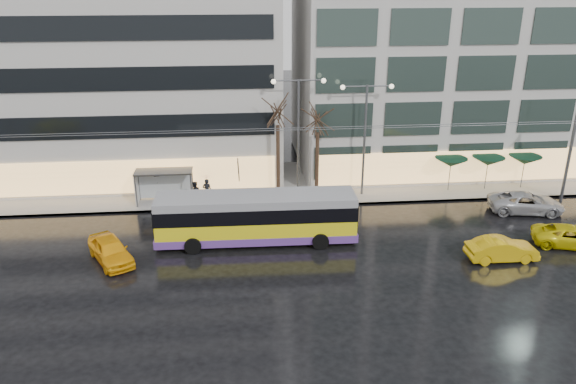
{
  "coord_description": "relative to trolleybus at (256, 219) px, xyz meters",
  "views": [
    {
      "loc": [
        -2.51,
        -29.03,
        16.37
      ],
      "look_at": [
        0.69,
        5.0,
        2.82
      ],
      "focal_mm": 35.0,
      "sensor_mm": 36.0,
      "label": 1
    }
  ],
  "objects": [
    {
      "name": "sedan_silver",
      "position": [
        19.61,
        2.98,
        -0.86
      ],
      "size": [
        5.59,
        3.32,
        1.46
      ],
      "primitive_type": "imported",
      "rotation": [
        0.0,
        0.0,
        1.39
      ],
      "color": "#AAAAAF",
      "rests_on": "ground"
    },
    {
      "name": "taxi_b",
      "position": [
        14.63,
        -3.82,
        -0.89
      ],
      "size": [
        4.27,
        1.5,
        1.4
      ],
      "primitive_type": "imported",
      "rotation": [
        0.0,
        0.0,
        1.57
      ],
      "color": "gold",
      "rests_on": "ground"
    },
    {
      "name": "tree_a",
      "position": [
        1.98,
        7.42,
        5.5
      ],
      "size": [
        3.2,
        3.2,
        8.4
      ],
      "color": "black",
      "rests_on": "sidewalk"
    },
    {
      "name": "taxi_c",
      "position": [
        19.87,
        -2.43,
        -0.94
      ],
      "size": [
        5.13,
        3.45,
        1.31
      ],
      "primitive_type": "imported",
      "rotation": [
        0.0,
        0.0,
        1.28
      ],
      "color": "#D9C70B",
      "rests_on": "ground"
    },
    {
      "name": "building_right",
      "position": [
        20.48,
        15.42,
        11.06
      ],
      "size": [
        32.0,
        14.0,
        25.0
      ],
      "primitive_type": "cube",
      "color": "beige",
      "rests_on": "sidewalk"
    },
    {
      "name": "parasol_b",
      "position": [
        18.48,
        7.42,
        0.86
      ],
      "size": [
        2.5,
        2.5,
        2.65
      ],
      "color": "#595B60",
      "rests_on": "sidewalk"
    },
    {
      "name": "pedestrian_a",
      "position": [
        -3.4,
        6.57,
        -0.02
      ],
      "size": [
        1.14,
        1.15,
        2.19
      ],
      "color": "black",
      "rests_on": "sidewalk"
    },
    {
      "name": "pedestrian_c",
      "position": [
        -7.17,
        7.86,
        -0.32
      ],
      "size": [
        1.04,
        0.91,
        2.11
      ],
      "color": "black",
      "rests_on": "sidewalk"
    },
    {
      "name": "sidewalk",
      "position": [
        3.48,
        10.42,
        -1.51
      ],
      "size": [
        80.0,
        10.0,
        0.15
      ],
      "primitive_type": "cube",
      "color": "gray",
      "rests_on": "ground"
    },
    {
      "name": "taxi_a",
      "position": [
        -8.84,
        -1.79,
        -0.84
      ],
      "size": [
        3.7,
        4.71,
        1.5
      ],
      "primitive_type": "imported",
      "rotation": [
        0.0,
        0.0,
        0.51
      ],
      "color": "#FFB10D",
      "rests_on": "ground"
    },
    {
      "name": "kerb",
      "position": [
        3.48,
        5.47,
        -1.51
      ],
      "size": [
        80.0,
        0.1,
        0.15
      ],
      "primitive_type": "cube",
      "color": "slate",
      "rests_on": "ground"
    },
    {
      "name": "tree_b",
      "position": [
        4.98,
        7.62,
        4.81
      ],
      "size": [
        3.2,
        3.2,
        7.7
      ],
      "color": "black",
      "rests_on": "sidewalk"
    },
    {
      "name": "parasol_c",
      "position": [
        21.48,
        7.42,
        0.86
      ],
      "size": [
        2.5,
        2.5,
        2.65
      ],
      "color": "#595B60",
      "rests_on": "sidewalk"
    },
    {
      "name": "ground",
      "position": [
        1.48,
        -3.58,
        -1.59
      ],
      "size": [
        140.0,
        140.0,
        0.0
      ],
      "primitive_type": "plane",
      "color": "black",
      "rests_on": "ground"
    },
    {
      "name": "catenary",
      "position": [
        2.48,
        4.36,
        2.66
      ],
      "size": [
        42.24,
        5.12,
        7.0
      ],
      "color": "#595B60",
      "rests_on": "ground"
    },
    {
      "name": "bus_shelter",
      "position": [
        -6.91,
        7.1,
        0.37
      ],
      "size": [
        4.2,
        1.6,
        2.51
      ],
      "color": "#595B60",
      "rests_on": "sidewalk"
    },
    {
      "name": "parasol_a",
      "position": [
        15.48,
        7.42,
        0.86
      ],
      "size": [
        2.5,
        2.5,
        2.65
      ],
      "color": "#595B60",
      "rests_on": "sidewalk"
    },
    {
      "name": "building_left",
      "position": [
        -14.52,
        15.42,
        9.56
      ],
      "size": [
        34.0,
        14.0,
        22.0
      ],
      "primitive_type": "cube",
      "color": "beige",
      "rests_on": "sidewalk"
    },
    {
      "name": "pedestrian_b",
      "position": [
        -4.28,
        6.15,
        -0.51
      ],
      "size": [
        1.11,
        1.01,
        1.85
      ],
      "color": "black",
      "rests_on": "sidewalk"
    },
    {
      "name": "street_lamp_near",
      "position": [
        3.48,
        7.22,
        4.4
      ],
      "size": [
        3.96,
        0.36,
        9.03
      ],
      "color": "#595B60",
      "rests_on": "sidewalk"
    },
    {
      "name": "trolleybus",
      "position": [
        0.0,
        0.0,
        0.0
      ],
      "size": [
        12.71,
        5.04,
        5.87
      ],
      "color": "yellow",
      "rests_on": "ground"
    },
    {
      "name": "street_lamp_far",
      "position": [
        8.48,
        7.22,
        4.13
      ],
      "size": [
        3.96,
        0.36,
        8.53
      ],
      "color": "#595B60",
      "rests_on": "sidewalk"
    }
  ]
}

